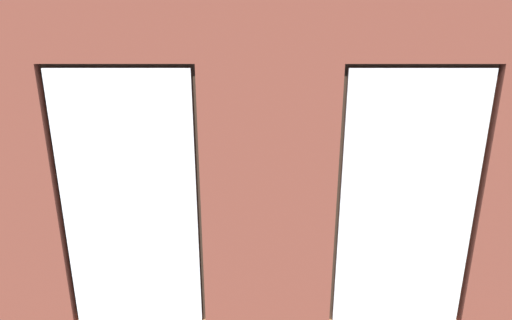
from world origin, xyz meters
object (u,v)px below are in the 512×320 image
couch_left (432,200)px  cup_ceramic (272,182)px  tv_flatscreen (42,178)px  potted_plant_near_tv (64,240)px  remote_silver (226,185)px  potted_plant_between_couches (401,240)px  coffee_table (241,193)px  potted_plant_corner_near_left (402,138)px  remote_black (240,188)px  potted_plant_beside_window_right (81,280)px  potted_plant_by_left_couch (374,166)px  couch_by_window (238,295)px  media_console (50,225)px  potted_plant_foreground_right (124,121)px

couch_left → cup_ceramic: couch_left is taller
tv_flatscreen → potted_plant_near_tv: size_ratio=0.93×
remote_silver → potted_plant_between_couches: (-1.65, 2.16, 0.42)m
coffee_table → remote_silver: remote_silver is taller
couch_left → tv_flatscreen: 4.72m
coffee_table → potted_plant_corner_near_left: (-2.59, -1.89, 0.13)m
cup_ceramic → potted_plant_corner_near_left: potted_plant_corner_near_left is taller
coffee_table → remote_black: remote_black is taller
cup_ceramic → potted_plant_beside_window_right: size_ratio=0.12×
potted_plant_by_left_couch → potted_plant_between_couches: bearing=80.4°
couch_by_window → potted_plant_by_left_couch: (-2.00, -3.46, -0.10)m
couch_left → media_console: couch_left is taller
couch_by_window → coffee_table: couch_by_window is taller
potted_plant_by_left_couch → potted_plant_corner_near_left: potted_plant_corner_near_left is taller
couch_by_window → potted_plant_foreground_right: (1.96, -3.96, 0.48)m
potted_plant_between_couches → remote_silver: bearing=-52.7°
cup_ceramic → media_console: size_ratio=0.10×
remote_black → potted_plant_beside_window_right: potted_plant_beside_window_right is taller
potted_plant_by_left_couch → potted_plant_beside_window_right: potted_plant_beside_window_right is taller
couch_left → cup_ceramic: (2.03, -0.24, 0.15)m
coffee_table → potted_plant_near_tv: potted_plant_near_tv is taller
couch_by_window → cup_ceramic: (-0.37, -2.25, 0.15)m
tv_flatscreen → potted_plant_near_tv: (-0.55, 0.93, -0.26)m
coffee_table → potted_plant_foreground_right: (1.92, -1.84, 0.43)m
potted_plant_near_tv → potted_plant_corner_near_left: (-4.26, -3.49, -0.09)m
cup_ceramic → potted_plant_foreground_right: potted_plant_foreground_right is taller
couch_by_window → coffee_table: bearing=-88.9°
couch_left → coffee_table: bearing=-92.2°
couch_left → potted_plant_between_couches: potted_plant_between_couches is taller
potted_plant_corner_near_left → potted_plant_between_couches: (1.13, 3.96, 0.35)m
cup_ceramic → remote_silver: cup_ceramic is taller
remote_black → tv_flatscreen: tv_flatscreen is taller
coffee_table → potted_plant_by_left_couch: (-2.04, -1.35, -0.14)m
couch_left → potted_plant_by_left_couch: bearing=-164.3°
media_console → potted_plant_near_tv: bearing=120.7°
potted_plant_corner_near_left → potted_plant_beside_window_right: 5.66m
remote_silver → potted_plant_corner_near_left: (-2.78, -1.80, 0.07)m
cup_ceramic → coffee_table: bearing=18.1°
couch_by_window → cup_ceramic: bearing=-99.3°
coffee_table → potted_plant_foreground_right: bearing=-43.9°
potted_plant_by_left_couch → remote_black: bearing=33.4°
coffee_table → remote_silver: bearing=-27.2°
couch_left → potted_plant_corner_near_left: potted_plant_corner_near_left is taller
potted_plant_corner_near_left → coffee_table: bearing=36.2°
coffee_table → potted_plant_between_couches: (-1.46, 2.07, 0.48)m
potted_plant_corner_near_left → couch_by_window: bearing=57.6°
couch_left → potted_plant_foreground_right: (4.36, -1.95, 0.48)m
couch_by_window → remote_black: size_ratio=11.34×
couch_by_window → cup_ceramic: couch_by_window is taller
coffee_table → potted_plant_corner_near_left: potted_plant_corner_near_left is taller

